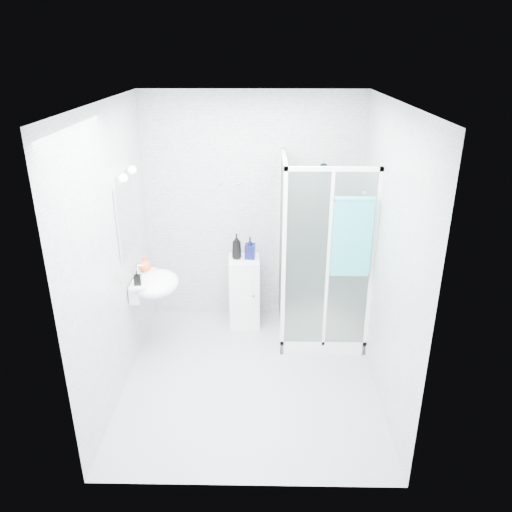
{
  "coord_description": "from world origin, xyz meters",
  "views": [
    {
      "loc": [
        0.13,
        -4.04,
        3.01
      ],
      "look_at": [
        0.05,
        0.35,
        1.15
      ],
      "focal_mm": 35.0,
      "sensor_mm": 36.0,
      "label": 1
    }
  ],
  "objects_px": {
    "soap_dispenser_orange": "(145,264)",
    "shampoo_bottle_b": "(250,248)",
    "shampoo_bottle_a": "(237,246)",
    "storage_cabinet": "(244,292)",
    "hand_towel": "(352,235)",
    "wall_basin": "(153,284)",
    "shower_enclosure": "(314,301)",
    "soap_dispenser_black": "(137,278)"
  },
  "relations": [
    {
      "from": "shampoo_bottle_a",
      "to": "soap_dispenser_orange",
      "type": "distance_m",
      "value": 1.02
    },
    {
      "from": "wall_basin",
      "to": "soap_dispenser_black",
      "type": "relative_size",
      "value": 3.86
    },
    {
      "from": "storage_cabinet",
      "to": "wall_basin",
      "type": "bearing_deg",
      "value": -149.66
    },
    {
      "from": "soap_dispenser_black",
      "to": "soap_dispenser_orange",
      "type": "bearing_deg",
      "value": 89.97
    },
    {
      "from": "shampoo_bottle_b",
      "to": "soap_dispenser_black",
      "type": "distance_m",
      "value": 1.31
    },
    {
      "from": "wall_basin",
      "to": "soap_dispenser_black",
      "type": "bearing_deg",
      "value": -126.0
    },
    {
      "from": "soap_dispenser_orange",
      "to": "soap_dispenser_black",
      "type": "height_order",
      "value": "soap_dispenser_orange"
    },
    {
      "from": "hand_towel",
      "to": "soap_dispenser_black",
      "type": "xyz_separation_m",
      "value": [
        -2.05,
        -0.07,
        -0.43
      ]
    },
    {
      "from": "shower_enclosure",
      "to": "shampoo_bottle_b",
      "type": "height_order",
      "value": "shower_enclosure"
    },
    {
      "from": "shampoo_bottle_a",
      "to": "soap_dispenser_black",
      "type": "xyz_separation_m",
      "value": [
        -0.92,
        -0.75,
        -0.03
      ]
    },
    {
      "from": "storage_cabinet",
      "to": "soap_dispenser_orange",
      "type": "bearing_deg",
      "value": -160.12
    },
    {
      "from": "shower_enclosure",
      "to": "shampoo_bottle_a",
      "type": "xyz_separation_m",
      "value": [
        -0.85,
        0.28,
        0.52
      ]
    },
    {
      "from": "soap_dispenser_black",
      "to": "hand_towel",
      "type": "bearing_deg",
      "value": 1.92
    },
    {
      "from": "wall_basin",
      "to": "storage_cabinet",
      "type": "bearing_deg",
      "value": 33.44
    },
    {
      "from": "wall_basin",
      "to": "shampoo_bottle_b",
      "type": "bearing_deg",
      "value": 32.39
    },
    {
      "from": "wall_basin",
      "to": "shampoo_bottle_a",
      "type": "xyz_separation_m",
      "value": [
        0.81,
        0.6,
        0.17
      ]
    },
    {
      "from": "hand_towel",
      "to": "shampoo_bottle_a",
      "type": "distance_m",
      "value": 1.38
    },
    {
      "from": "shower_enclosure",
      "to": "soap_dispenser_black",
      "type": "relative_size",
      "value": 13.79
    },
    {
      "from": "shower_enclosure",
      "to": "shampoo_bottle_b",
      "type": "bearing_deg",
      "value": 157.36
    },
    {
      "from": "wall_basin",
      "to": "hand_towel",
      "type": "relative_size",
      "value": 0.71
    },
    {
      "from": "shower_enclosure",
      "to": "wall_basin",
      "type": "bearing_deg",
      "value": -169.19
    },
    {
      "from": "wall_basin",
      "to": "soap_dispenser_black",
      "type": "distance_m",
      "value": 0.24
    },
    {
      "from": "wall_basin",
      "to": "storage_cabinet",
      "type": "distance_m",
      "value": 1.13
    },
    {
      "from": "storage_cabinet",
      "to": "hand_towel",
      "type": "height_order",
      "value": "hand_towel"
    },
    {
      "from": "shower_enclosure",
      "to": "wall_basin",
      "type": "height_order",
      "value": "shower_enclosure"
    },
    {
      "from": "shampoo_bottle_b",
      "to": "soap_dispenser_orange",
      "type": "height_order",
      "value": "shampoo_bottle_b"
    },
    {
      "from": "storage_cabinet",
      "to": "soap_dispenser_black",
      "type": "distance_m",
      "value": 1.35
    },
    {
      "from": "shower_enclosure",
      "to": "soap_dispenser_orange",
      "type": "distance_m",
      "value": 1.84
    },
    {
      "from": "hand_towel",
      "to": "soap_dispenser_orange",
      "type": "distance_m",
      "value": 2.11
    },
    {
      "from": "soap_dispenser_orange",
      "to": "shampoo_bottle_b",
      "type": "bearing_deg",
      "value": 22.58
    },
    {
      "from": "shampoo_bottle_a",
      "to": "shampoo_bottle_b",
      "type": "distance_m",
      "value": 0.15
    },
    {
      "from": "shampoo_bottle_a",
      "to": "storage_cabinet",
      "type": "bearing_deg",
      "value": -8.66
    },
    {
      "from": "wall_basin",
      "to": "shampoo_bottle_a",
      "type": "bearing_deg",
      "value": 36.51
    },
    {
      "from": "shower_enclosure",
      "to": "hand_towel",
      "type": "height_order",
      "value": "shower_enclosure"
    },
    {
      "from": "shampoo_bottle_a",
      "to": "shampoo_bottle_b",
      "type": "xyz_separation_m",
      "value": [
        0.15,
        0.01,
        -0.02
      ]
    },
    {
      "from": "shower_enclosure",
      "to": "shampoo_bottle_a",
      "type": "bearing_deg",
      "value": 161.47
    },
    {
      "from": "shampoo_bottle_a",
      "to": "soap_dispenser_orange",
      "type": "bearing_deg",
      "value": -154.65
    },
    {
      "from": "wall_basin",
      "to": "shampoo_bottle_b",
      "type": "height_order",
      "value": "shampoo_bottle_b"
    },
    {
      "from": "shampoo_bottle_b",
      "to": "storage_cabinet",
      "type": "bearing_deg",
      "value": -163.59
    },
    {
      "from": "shower_enclosure",
      "to": "hand_towel",
      "type": "xyz_separation_m",
      "value": [
        0.29,
        -0.4,
        0.92
      ]
    },
    {
      "from": "hand_towel",
      "to": "soap_dispenser_orange",
      "type": "height_order",
      "value": "hand_towel"
    },
    {
      "from": "storage_cabinet",
      "to": "soap_dispenser_orange",
      "type": "distance_m",
      "value": 1.21
    }
  ]
}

